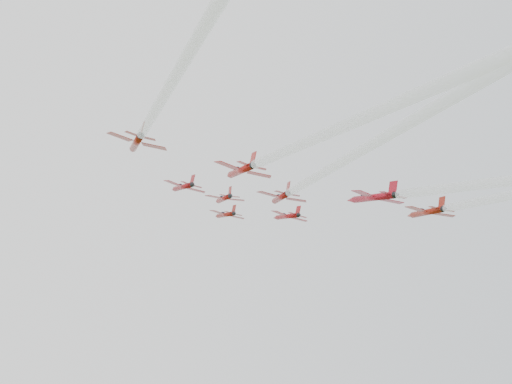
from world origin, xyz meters
name	(u,v)px	position (x,y,z in m)	size (l,w,h in m)	color
jet_lead	(225,215)	(3.71, 29.30, 175.25)	(8.77, 11.43, 6.58)	maroon
jet_row2_left	(183,187)	(-12.32, 10.11, 165.30)	(8.84, 11.52, 6.64)	#9E0F14
jet_row2_center	(224,198)	(-3.12, 11.72, 166.13)	(8.48, 11.05, 6.36)	#A1120F
jet_row2_right	(287,216)	(12.27, 14.02, 167.33)	(8.70, 11.33, 6.53)	#A81014
jet_center	(419,155)	(3.37, -43.32, 137.53)	(9.68, 93.72, 49.43)	maroon
jet_rear_farleft	(227,53)	(-27.08, -55.31, 131.31)	(9.59, 92.88, 48.98)	maroon
jet_rear_left	(396,99)	(-9.32, -56.78, 130.55)	(10.04, 97.20, 51.26)	#B11510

